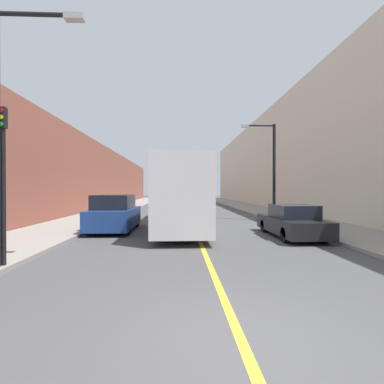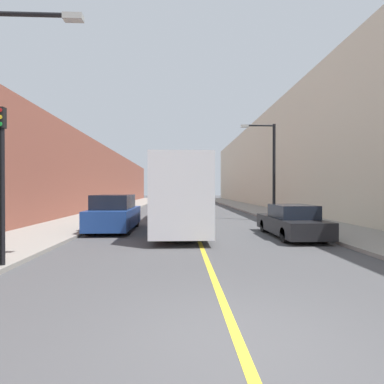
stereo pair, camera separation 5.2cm
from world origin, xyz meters
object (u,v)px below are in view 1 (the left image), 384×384
object	(u,v)px
bus	(181,194)
street_lamp_right	(271,164)
street_lamp_left	(4,119)
traffic_light	(3,179)
parked_suv_left	(115,214)
car_right_near	(292,222)

from	to	relation	value
bus	street_lamp_right	xyz separation A→B (m)	(6.09, 2.94, 1.93)
street_lamp_left	traffic_light	distance (m)	1.55
parked_suv_left	traffic_light	bearing A→B (deg)	-100.09
street_lamp_right	traffic_light	bearing A→B (deg)	-132.47
car_right_near	traffic_light	world-z (taller)	traffic_light
car_right_near	street_lamp_right	bearing A→B (deg)	80.23
street_lamp_right	parked_suv_left	bearing A→B (deg)	-155.29
street_lamp_right	car_right_near	bearing A→B (deg)	-99.77
bus	street_lamp_right	world-z (taller)	street_lamp_right
bus	car_right_near	bearing A→B (deg)	-37.56
street_lamp_right	bus	bearing A→B (deg)	-154.21
street_lamp_left	street_lamp_right	bearing A→B (deg)	48.17
street_lamp_left	traffic_light	xyz separation A→B (m)	(-0.11, 0.14, -1.53)
car_right_near	street_lamp_left	world-z (taller)	street_lamp_left
car_right_near	street_lamp_left	xyz separation A→B (m)	(-9.55, -5.23, 3.27)
traffic_light	street_lamp_left	bearing A→B (deg)	-50.28
bus	traffic_light	size ratio (longest dim) A/B	3.04
street_lamp_left	street_lamp_right	world-z (taller)	street_lamp_left
parked_suv_left	street_lamp_left	xyz separation A→B (m)	(-1.21, -7.59, 3.07)
car_right_near	street_lamp_right	size ratio (longest dim) A/B	0.75
street_lamp_left	street_lamp_right	size ratio (longest dim) A/B	1.04
bus	parked_suv_left	distance (m)	3.83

